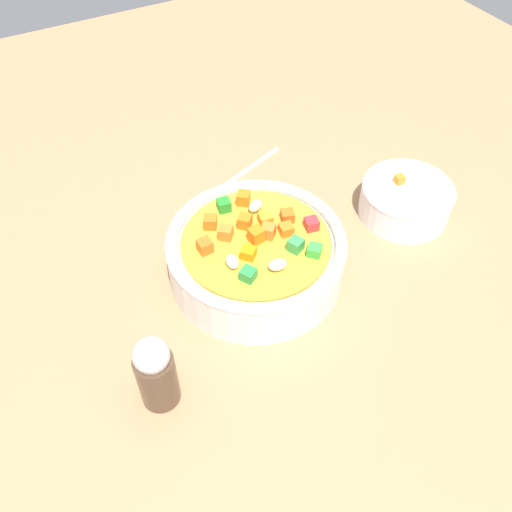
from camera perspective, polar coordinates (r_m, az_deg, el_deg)
name	(u,v)px	position (r cm, az deg, el deg)	size (l,w,h in cm)	color
ground_plane	(256,280)	(61.80, 0.00, -2.45)	(140.00, 140.00, 2.00)	#9E754F
soup_bowl_main	(256,254)	(58.64, 0.00, 0.17)	(18.96, 18.96, 6.92)	white
spoon	(215,190)	(70.55, -4.22, 6.82)	(7.67, 18.32, 0.87)	silver
side_bowl_small	(408,201)	(68.52, 15.43, 5.52)	(10.97, 10.97, 4.70)	white
pepper_shaker	(156,372)	(49.70, -10.35, -11.76)	(3.58, 3.58, 8.63)	#4C3828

